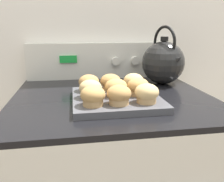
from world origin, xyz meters
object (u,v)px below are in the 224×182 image
at_px(muffin_r0_c1, 119,95).
at_px(muffin_r0_c2, 147,94).
at_px(muffin_r2_c0, 89,83).
at_px(tea_kettle, 163,62).
at_px(muffin_r2_c1, 110,82).
at_px(muffin_r0_c0, 93,96).
at_px(muffin_pan, 115,99).
at_px(muffin_r1_c1, 115,88).
at_px(muffin_r1_c2, 138,87).
at_px(muffin_r1_c0, 90,89).
at_px(muffin_r2_c2, 133,82).

bearing_deg(muffin_r0_c1, muffin_r0_c2, 1.32).
distance_m(muffin_r2_c0, tea_kettle, 0.38).
distance_m(muffin_r0_c1, muffin_r2_c1, 0.17).
distance_m(muffin_r0_c0, muffin_r0_c1, 0.08).
height_order(muffin_pan, muffin_r0_c1, muffin_r0_c1).
bearing_deg(tea_kettle, muffin_r0_c2, -118.65).
relative_size(muffin_pan, muffin_r0_c0, 3.89).
relative_size(muffin_r0_c2, tea_kettle, 0.29).
relative_size(muffin_pan, muffin_r1_c1, 3.89).
height_order(muffin_r0_c1, tea_kettle, tea_kettle).
relative_size(muffin_pan, muffin_r2_c0, 3.89).
bearing_deg(muffin_r0_c0, muffin_r1_c2, 27.81).
distance_m(muffin_r0_c0, muffin_r0_c2, 0.17).
bearing_deg(muffin_r0_c1, muffin_r0_c0, 179.28).
bearing_deg(tea_kettle, muffin_r1_c0, -145.14).
distance_m(muffin_r2_c0, muffin_r2_c1, 0.08).
distance_m(muffin_r0_c2, muffin_r2_c0, 0.24).
distance_m(muffin_r0_c1, muffin_r1_c1, 0.09).
height_order(muffin_r0_c2, muffin_r1_c2, same).
bearing_deg(muffin_r0_c0, muffin_pan, 45.92).
bearing_deg(muffin_pan, muffin_r1_c2, 1.42).
bearing_deg(muffin_r2_c2, muffin_pan, -136.39).
height_order(muffin_r1_c1, muffin_r2_c2, same).
xyz_separation_m(muffin_r0_c1, muffin_r1_c1, (0.00, 0.09, 0.00)).
relative_size(muffin_r0_c2, muffin_r1_c0, 1.00).
bearing_deg(muffin_pan, muffin_r0_c0, -134.08).
bearing_deg(muffin_r0_c1, muffin_r2_c2, 62.22).
bearing_deg(muffin_r2_c0, muffin_r2_c1, 0.76).
bearing_deg(muffin_r0_c2, muffin_r2_c2, 89.98).
distance_m(muffin_r0_c1, tea_kettle, 0.42).
bearing_deg(muffin_r2_c0, muffin_r1_c2, -27.11).
bearing_deg(muffin_r1_c2, muffin_r0_c0, -152.19).
height_order(muffin_r0_c1, muffin_r1_c1, same).
height_order(muffin_r0_c0, muffin_r2_c2, same).
distance_m(muffin_r0_c1, muffin_r2_c0, 0.19).
distance_m(muffin_r0_c2, muffin_r1_c2, 0.09).
bearing_deg(tea_kettle, muffin_r1_c1, -137.76).
height_order(muffin_r0_c0, muffin_r1_c2, same).
relative_size(muffin_r0_c0, muffin_r1_c0, 1.00).
xyz_separation_m(muffin_r0_c1, muffin_r1_c2, (0.08, 0.09, 0.00)).
height_order(muffin_r1_c0, tea_kettle, tea_kettle).
distance_m(muffin_r1_c0, muffin_r1_c1, 0.08).
bearing_deg(tea_kettle, muffin_r0_c1, -129.14).
height_order(muffin_r0_c0, muffin_r2_c1, same).
bearing_deg(muffin_r1_c2, tea_kettle, 52.85).
bearing_deg(muffin_r0_c0, tea_kettle, 43.29).
xyz_separation_m(muffin_pan, muffin_r2_c2, (0.09, 0.08, 0.04)).
height_order(muffin_pan, muffin_r2_c0, muffin_r2_c0).
bearing_deg(muffin_r1_c0, muffin_r1_c2, 0.97).
bearing_deg(muffin_r0_c2, muffin_r2_c1, 117.01).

